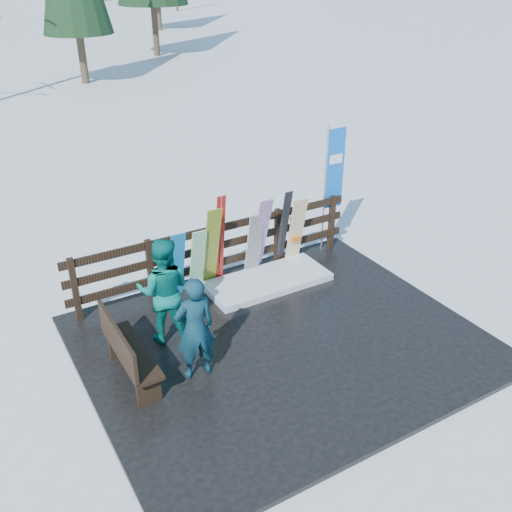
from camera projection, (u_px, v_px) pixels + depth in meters
ground at (281, 344)px, 9.07m from camera, size 700.00×700.00×0.00m
deck at (281, 342)px, 9.05m from camera, size 6.00×5.00×0.08m
fence at (217, 248)px, 10.40m from camera, size 5.60×0.10×1.15m
snow_patch at (268, 281)px, 10.54m from camera, size 2.29×1.00×0.12m
bench at (126, 350)px, 7.97m from camera, size 0.41×1.50×0.97m
snowboard_0 at (177, 265)px, 9.83m from camera, size 0.27×0.35×1.33m
snowboard_1 at (198, 261)px, 10.02m from camera, size 0.26×0.34×1.28m
snowboard_2 at (212, 248)px, 10.06m from camera, size 0.27×0.43×1.64m
snowboard_3 at (260, 236)px, 10.51m from camera, size 0.26×0.48×1.60m
snowboard_4 at (254, 245)px, 10.53m from camera, size 0.30×0.26×1.30m
snowboard_5 at (296, 232)px, 10.91m from camera, size 0.31×0.29×1.41m
ski_pair_a at (220, 240)px, 10.17m from camera, size 0.16×0.26×1.78m
ski_pair_b at (284, 229)px, 10.81m from camera, size 0.17×0.32×1.60m
rental_flag at (332, 174)px, 11.14m from camera, size 0.45×0.04×2.60m
person_front at (195, 328)px, 7.94m from camera, size 0.61×0.42×1.60m
person_back at (164, 291)px, 8.68m from camera, size 1.06×0.99×1.75m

